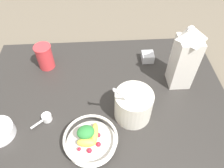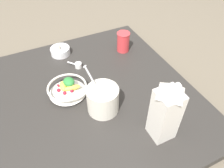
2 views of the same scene
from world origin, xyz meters
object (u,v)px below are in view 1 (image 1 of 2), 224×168
milk_carton (185,58)px  drinking_cup (45,56)px  fruit_bowl (90,140)px  yogurt_tub (133,104)px  spice_jar (148,57)px

milk_carton → drinking_cup: milk_carton is taller
fruit_bowl → yogurt_tub: (-0.16, -0.11, 0.03)m
fruit_bowl → milk_carton: milk_carton is taller
fruit_bowl → spice_jar: bearing=-122.9°
fruit_bowl → yogurt_tub: size_ratio=0.88×
milk_carton → spice_jar: (0.11, -0.14, -0.12)m
fruit_bowl → milk_carton: bearing=-144.4°
fruit_bowl → drinking_cup: bearing=-63.2°
yogurt_tub → fruit_bowl: bearing=35.2°
milk_carton → yogurt_tub: 0.28m
drinking_cup → spice_jar: bearing=-178.7°
drinking_cup → fruit_bowl: bearing=116.8°
yogurt_tub → spice_jar: bearing=-109.9°
milk_carton → fruit_bowl: bearing=35.6°
yogurt_tub → spice_jar: 0.32m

